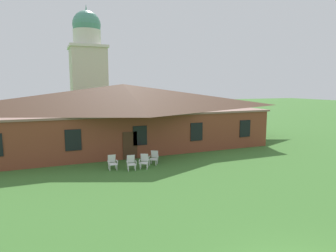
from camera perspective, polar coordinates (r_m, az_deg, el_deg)
brick_building at (r=26.95m, az=-8.69°, el=2.19°), size 25.32×10.40×5.69m
dome_tower at (r=43.84m, az=-15.34°, el=10.29°), size 5.18×5.18×16.85m
lawn_chair_by_porch at (r=19.83m, az=-10.87°, el=-6.92°), size 0.65×0.67×0.96m
lawn_chair_near_door at (r=19.54m, az=-7.23°, el=-7.06°), size 0.69×0.73×0.96m
lawn_chair_left_end at (r=19.81m, az=-4.68°, el=-6.81°), size 0.80×0.84×0.96m
lawn_chair_middle at (r=20.74m, az=-2.76°, el=-6.13°), size 0.85×0.87×0.96m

